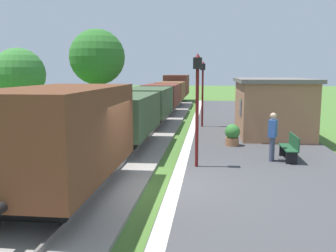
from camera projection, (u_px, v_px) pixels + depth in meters
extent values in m
plane|color=#47702D|center=(161.00, 192.00, 10.40)|extent=(160.00, 160.00, 0.00)
cube|color=#424244|center=(278.00, 192.00, 10.03)|extent=(6.00, 60.00, 0.25)
cube|color=silver|center=(176.00, 184.00, 10.32)|extent=(0.36, 60.00, 0.01)
cube|color=gray|center=(79.00, 187.00, 10.66)|extent=(3.80, 60.00, 0.12)
cube|color=slate|center=(103.00, 183.00, 10.56)|extent=(0.07, 60.00, 0.14)
cube|color=slate|center=(55.00, 182.00, 10.72)|extent=(0.07, 60.00, 0.14)
cube|color=brown|center=(62.00, 131.00, 9.30)|extent=(2.50, 5.60, 2.20)
cube|color=black|center=(63.00, 168.00, 9.44)|extent=(2.10, 5.15, 0.50)
cylinder|color=black|center=(86.00, 160.00, 11.24)|extent=(1.56, 0.84, 0.84)
cylinder|color=black|center=(30.00, 201.00, 7.71)|extent=(1.56, 0.84, 0.84)
cylinder|color=black|center=(98.00, 145.00, 12.34)|extent=(0.20, 0.30, 0.20)
cube|color=#384C33|center=(123.00, 114.00, 15.83)|extent=(2.50, 5.60, 1.60)
cube|color=black|center=(123.00, 128.00, 15.93)|extent=(2.10, 5.15, 0.50)
cylinder|color=black|center=(132.00, 128.00, 17.73)|extent=(1.56, 0.84, 0.84)
cylinder|color=black|center=(112.00, 142.00, 14.20)|extent=(1.56, 0.84, 0.84)
cylinder|color=black|center=(136.00, 120.00, 18.83)|extent=(0.20, 0.30, 0.20)
cylinder|color=black|center=(104.00, 141.00, 13.03)|extent=(0.20, 0.30, 0.20)
cube|color=#384C33|center=(148.00, 101.00, 22.32)|extent=(2.50, 5.60, 1.60)
cube|color=black|center=(148.00, 112.00, 22.41)|extent=(2.10, 5.15, 0.50)
cylinder|color=black|center=(153.00, 113.00, 24.21)|extent=(1.56, 0.84, 0.84)
cylinder|color=black|center=(143.00, 120.00, 20.69)|extent=(1.56, 0.84, 0.84)
cylinder|color=black|center=(155.00, 107.00, 25.31)|extent=(0.20, 0.30, 0.20)
cylinder|color=black|center=(139.00, 118.00, 19.51)|extent=(0.20, 0.30, 0.20)
cube|color=brown|center=(162.00, 95.00, 28.81)|extent=(2.50, 5.60, 1.60)
cube|color=black|center=(162.00, 103.00, 28.90)|extent=(2.10, 5.15, 0.50)
cylinder|color=black|center=(165.00, 104.00, 30.70)|extent=(1.56, 0.84, 0.84)
cylinder|color=black|center=(159.00, 108.00, 27.18)|extent=(1.56, 0.84, 0.84)
cylinder|color=black|center=(166.00, 100.00, 31.80)|extent=(0.20, 0.30, 0.20)
cylinder|color=black|center=(157.00, 106.00, 26.00)|extent=(0.20, 0.30, 0.20)
cube|color=brown|center=(171.00, 90.00, 35.29)|extent=(2.50, 5.60, 1.60)
cube|color=black|center=(171.00, 97.00, 35.39)|extent=(2.10, 5.15, 0.50)
cylinder|color=black|center=(173.00, 98.00, 37.19)|extent=(1.56, 0.84, 0.84)
cylinder|color=black|center=(169.00, 101.00, 33.66)|extent=(1.56, 0.84, 0.84)
cylinder|color=black|center=(174.00, 95.00, 38.29)|extent=(0.20, 0.30, 0.20)
cylinder|color=black|center=(167.00, 99.00, 32.49)|extent=(0.20, 0.30, 0.20)
cube|color=brown|center=(177.00, 85.00, 41.74)|extent=(2.50, 5.60, 2.20)
cube|color=black|center=(177.00, 93.00, 41.88)|extent=(2.10, 5.15, 0.50)
cylinder|color=black|center=(178.00, 94.00, 43.68)|extent=(1.56, 0.84, 0.84)
cylinder|color=black|center=(175.00, 96.00, 40.15)|extent=(1.56, 0.84, 0.84)
cylinder|color=black|center=(179.00, 92.00, 44.78)|extent=(0.20, 0.30, 0.20)
cylinder|color=black|center=(174.00, 95.00, 38.98)|extent=(0.20, 0.30, 0.20)
cube|color=#9E6B4C|center=(271.00, 108.00, 18.46)|extent=(3.20, 5.50, 2.60)
cube|color=#66605B|center=(272.00, 80.00, 18.26)|extent=(3.50, 5.80, 0.18)
cube|color=black|center=(241.00, 107.00, 17.54)|extent=(0.03, 0.90, 0.80)
cube|color=#1E4C2D|center=(288.00, 148.00, 13.06)|extent=(0.42, 1.50, 0.04)
cube|color=#1E4C2D|center=(294.00, 141.00, 13.00)|extent=(0.04, 1.50, 0.45)
cube|color=black|center=(292.00, 158.00, 12.50)|extent=(0.38, 0.06, 0.42)
cube|color=black|center=(285.00, 151.00, 13.68)|extent=(0.38, 0.06, 0.42)
cube|color=#1E4C2D|center=(255.00, 115.00, 22.64)|extent=(0.42, 1.50, 0.04)
cube|color=#1E4C2D|center=(258.00, 112.00, 22.58)|extent=(0.04, 1.50, 0.45)
cube|color=black|center=(256.00, 120.00, 22.08)|extent=(0.38, 0.06, 0.42)
cube|color=black|center=(254.00, 118.00, 23.26)|extent=(0.38, 0.06, 0.42)
cylinder|color=#474C66|center=(271.00, 149.00, 12.85)|extent=(0.15, 0.15, 0.86)
cylinder|color=#474C66|center=(272.00, 148.00, 12.98)|extent=(0.15, 0.15, 0.86)
cube|color=#2D5199|center=(273.00, 128.00, 12.81)|extent=(0.37, 0.44, 0.60)
sphere|color=tan|center=(273.00, 116.00, 12.74)|extent=(0.22, 0.22, 0.22)
cylinder|color=#9E6642|center=(232.00, 142.00, 15.66)|extent=(0.56, 0.56, 0.34)
sphere|color=#387A33|center=(232.00, 132.00, 15.60)|extent=(0.64, 0.64, 0.64)
cylinder|color=#591414|center=(197.00, 119.00, 11.98)|extent=(0.11, 0.11, 3.20)
cube|color=black|center=(198.00, 63.00, 11.72)|extent=(0.28, 0.28, 0.36)
sphere|color=#F2E5BF|center=(198.00, 63.00, 11.72)|extent=(0.20, 0.20, 0.20)
cone|color=#591414|center=(198.00, 56.00, 11.69)|extent=(0.20, 0.20, 0.16)
cylinder|color=#591414|center=(202.00, 99.00, 20.85)|extent=(0.11, 0.11, 3.20)
cube|color=black|center=(203.00, 67.00, 20.59)|extent=(0.28, 0.28, 0.36)
sphere|color=#F2E5BF|center=(203.00, 67.00, 20.59)|extent=(0.20, 0.20, 0.20)
cone|color=#591414|center=(203.00, 62.00, 20.55)|extent=(0.20, 0.20, 0.16)
cylinder|color=#4C3823|center=(21.00, 111.00, 21.96)|extent=(0.28, 0.28, 2.06)
sphere|color=#387A33|center=(19.00, 74.00, 21.64)|extent=(3.07, 3.07, 3.07)
cylinder|color=#4C3823|center=(98.00, 97.00, 27.92)|extent=(0.28, 0.28, 2.89)
sphere|color=#2D6B28|center=(97.00, 57.00, 27.48)|extent=(4.14, 4.14, 4.14)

